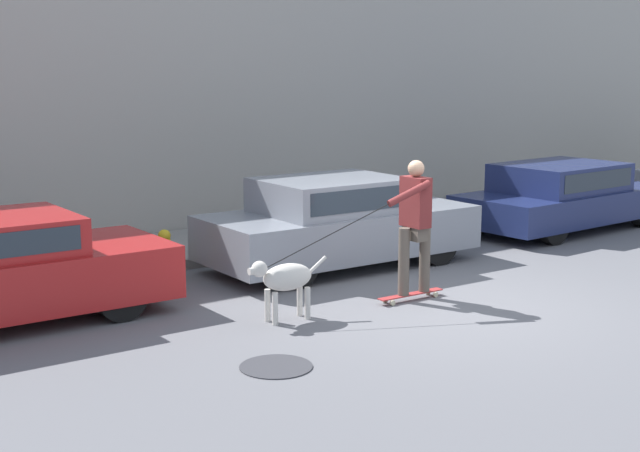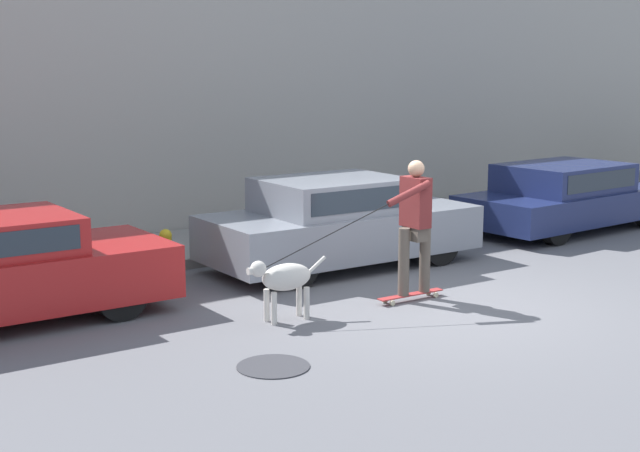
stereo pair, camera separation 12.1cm
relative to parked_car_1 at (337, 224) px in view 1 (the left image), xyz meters
name	(u,v)px [view 1 (the left image)]	position (x,y,z in m)	size (l,w,h in m)	color
ground_plane	(440,306)	(-0.28, -2.50, -0.65)	(36.00, 36.00, 0.00)	slate
back_wall	(203,98)	(-0.28, 3.51, 1.75)	(32.00, 0.30, 4.79)	#ADA89E
sidewalk_curb	(243,240)	(-0.28, 2.23, -0.57)	(30.00, 2.22, 0.15)	gray
parked_car_1	(337,224)	(0.00, 0.00, 0.00)	(4.14, 1.86, 1.33)	black
parked_car_2	(563,197)	(5.16, 0.00, -0.06)	(4.38, 1.97, 1.21)	black
dog	(285,279)	(-2.21, -1.90, -0.14)	(1.05, 0.35, 0.76)	beige
skateboarder	(414,221)	(-0.37, -2.08, 0.38)	(2.65, 0.58, 1.80)	beige
manhole_cover	(276,367)	(-3.20, -3.20, -0.64)	(0.74, 0.74, 0.01)	#38383D
fire_hydrant	(165,252)	(-2.39, 0.87, -0.28)	(0.18, 0.18, 0.69)	gold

